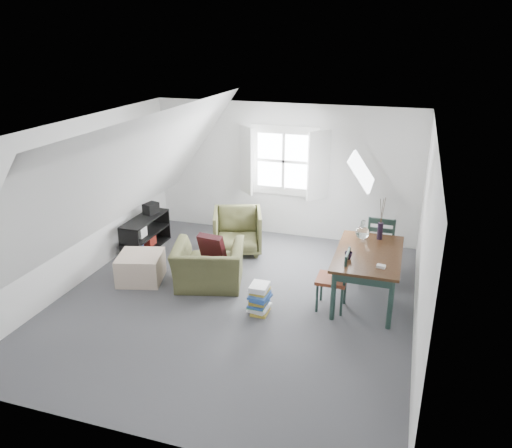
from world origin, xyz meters
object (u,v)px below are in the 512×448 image
(dining_chair_far, at_px, (380,243))
(dining_chair_near, at_px, (335,279))
(armchair_far, at_px, (238,251))
(media_shelf, at_px, (145,236))
(ottoman, at_px, (141,267))
(dining_table, at_px, (368,259))
(armchair_near, at_px, (209,286))
(magazine_stack, at_px, (260,299))

(dining_chair_far, bearing_deg, dining_chair_near, 60.14)
(armchair_far, xyz_separation_m, media_shelf, (-1.61, -0.42, 0.27))
(ottoman, relative_size, media_shelf, 0.57)
(dining_table, relative_size, dining_chair_far, 1.53)
(ottoman, height_order, dining_chair_near, dining_chair_near)
(armchair_near, bearing_deg, media_shelf, -45.11)
(armchair_far, height_order, magazine_stack, magazine_stack)
(ottoman, xyz_separation_m, magazine_stack, (2.07, -0.37, -0.01))
(dining_chair_near, distance_m, media_shelf, 3.72)
(dining_chair_near, bearing_deg, media_shelf, -121.15)
(media_shelf, bearing_deg, dining_table, -12.34)
(dining_chair_near, bearing_deg, armchair_near, -107.64)
(dining_chair_near, bearing_deg, magazine_stack, -80.87)
(dining_chair_near, bearing_deg, dining_table, 118.07)
(dining_table, relative_size, magazine_stack, 3.58)
(ottoman, height_order, media_shelf, media_shelf)
(armchair_near, relative_size, armchair_far, 1.22)
(dining_chair_near, xyz_separation_m, magazine_stack, (-0.96, -0.43, -0.25))
(dining_chair_far, relative_size, dining_chair_near, 1.11)
(dining_chair_near, distance_m, magazine_stack, 1.08)
(dining_chair_near, height_order, media_shelf, dining_chair_near)
(armchair_far, bearing_deg, dining_chair_near, -56.48)
(armchair_near, bearing_deg, dining_chair_near, 162.31)
(armchair_near, height_order, ottoman, ottoman)
(dining_table, bearing_deg, magazine_stack, -146.22)
(dining_chair_far, distance_m, media_shelf, 4.10)
(armchair_far, height_order, dining_chair_near, dining_chair_near)
(dining_chair_far, relative_size, magazine_stack, 2.35)
(dining_table, xyz_separation_m, media_shelf, (-3.97, 0.66, -0.39))
(armchair_near, height_order, dining_chair_far, dining_chair_far)
(dining_chair_far, xyz_separation_m, magazine_stack, (-1.47, -1.80, -0.30))
(magazine_stack, bearing_deg, dining_table, 30.59)
(armchair_far, distance_m, ottoman, 1.87)
(ottoman, distance_m, dining_chair_far, 3.83)
(armchair_far, relative_size, dining_chair_far, 0.85)
(armchair_near, xyz_separation_m, magazine_stack, (0.98, -0.52, 0.21))
(ottoman, bearing_deg, armchair_far, 54.69)
(armchair_far, height_order, ottoman, ottoman)
(media_shelf, bearing_deg, dining_chair_near, -19.14)
(dining_chair_near, xyz_separation_m, media_shelf, (-3.57, 1.04, -0.20))
(armchair_near, relative_size, ottoman, 1.58)
(ottoman, relative_size, dining_chair_near, 0.73)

